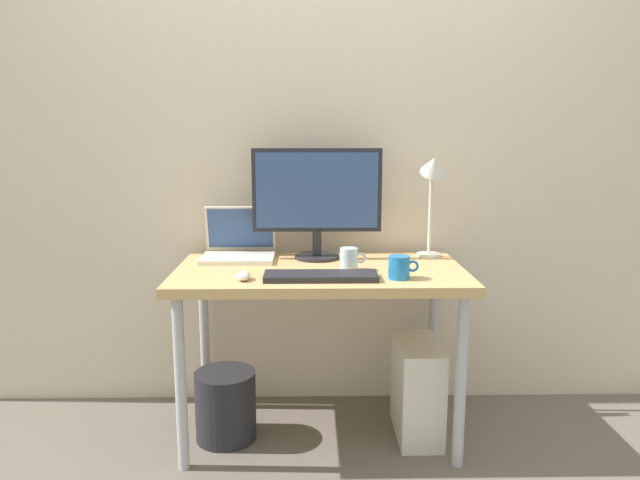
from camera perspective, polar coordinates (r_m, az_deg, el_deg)
ground_plane at (r=2.76m, az=0.00°, el=-17.98°), size 6.00×6.00×0.00m
back_wall at (r=2.81m, az=-0.14°, el=10.17°), size 4.40×0.04×2.60m
desk at (r=2.51m, az=0.00°, el=-4.38°), size 1.20×0.65×0.75m
monitor at (r=2.64m, az=-0.29°, el=4.20°), size 0.57×0.20×0.49m
laptop at (r=2.71m, az=-7.77°, el=-0.51°), size 0.32×0.27×0.23m
desk_lamp at (r=2.69m, az=10.73°, el=5.52°), size 0.11×0.16×0.48m
keyboard at (r=2.31m, az=0.11°, el=-3.48°), size 0.44×0.14×0.02m
mouse at (r=2.31m, az=-7.35°, el=-3.42°), size 0.06×0.09×0.03m
coffee_mug at (r=2.33m, az=7.62°, el=-2.61°), size 0.12×0.08×0.09m
glass_cup at (r=2.45m, az=2.81°, el=-1.84°), size 0.11×0.07×0.09m
computer_tower at (r=2.69m, az=9.30°, el=-13.90°), size 0.18×0.36×0.42m
wastebasket at (r=2.69m, az=-9.02°, el=-15.36°), size 0.26×0.26×0.30m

